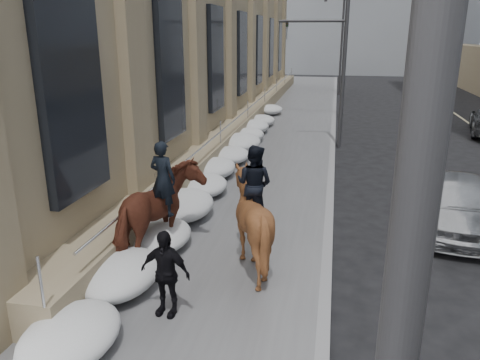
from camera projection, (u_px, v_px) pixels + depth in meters
name	position (u px, v px, depth m)	size (l,w,h in m)	color
ground	(191.00, 301.00, 9.30)	(140.00, 140.00, 0.00)	black
sidewalk	(265.00, 166.00, 18.63)	(5.00, 80.00, 0.12)	#4E4E50
curb	(331.00, 169.00, 18.14)	(0.24, 80.00, 0.12)	slate
bg_building_far	(286.00, 1.00, 74.77)	(24.00, 12.00, 20.00)	gray
streetlight_near	(375.00, 174.00, 1.80)	(1.71, 0.24, 8.00)	#2D2D30
streetlight_mid	(341.00, 46.00, 20.51)	(1.71, 0.24, 8.00)	#2D2D30
streetlight_far	(340.00, 40.00, 39.21)	(1.71, 0.24, 8.00)	#2D2D30
traffic_signal	(329.00, 52.00, 28.29)	(4.10, 0.22, 6.00)	#2D2D30
snow_bank	(219.00, 166.00, 17.01)	(1.70, 18.10, 0.76)	silver
mounted_horse_left	(160.00, 212.00, 10.55)	(1.71, 2.75, 2.74)	#502518
mounted_horse_right	(251.00, 217.00, 10.16)	(2.25, 2.39, 2.73)	#512D17
pedestrian	(165.00, 273.00, 8.47)	(0.97, 0.40, 1.65)	black
car_silver	(459.00, 203.00, 12.50)	(1.78, 4.42, 1.51)	#9A9DA1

